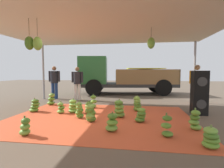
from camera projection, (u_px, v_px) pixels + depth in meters
name	position (u px, v px, depth m)	size (l,w,h in m)	color
ground_plane	(113.00, 102.00, 8.33)	(40.00, 40.00, 0.00)	brown
tarp_orange	(100.00, 118.00, 5.37)	(5.70, 4.15, 0.01)	#D1512D
tent_canopy	(98.00, 25.00, 5.07)	(8.00, 7.00, 2.94)	#9EA0A5
banana_bunch_0	(91.00, 114.00, 4.95)	(0.37, 0.37, 0.54)	#477523
banana_bunch_1	(93.00, 102.00, 6.84)	(0.41, 0.40, 0.56)	#75A83D
banana_bunch_2	(89.00, 108.00, 5.94)	(0.33, 0.34, 0.45)	#60932D
banana_bunch_3	(79.00, 111.00, 5.31)	(0.35, 0.33, 0.56)	#518428
banana_bunch_4	(51.00, 100.00, 7.46)	(0.45, 0.43, 0.54)	#60932D
banana_bunch_5	(211.00, 138.00, 3.22)	(0.42, 0.42, 0.45)	#60932D
banana_bunch_6	(137.00, 104.00, 6.29)	(0.40, 0.41, 0.58)	#518428
banana_bunch_7	(195.00, 121.00, 4.24)	(0.39, 0.37, 0.55)	#6B9E38
banana_bunch_8	(35.00, 106.00, 6.20)	(0.47, 0.46, 0.50)	#60932D
banana_bunch_9	(167.00, 127.00, 3.80)	(0.35, 0.35, 0.54)	#518428
banana_bunch_10	(141.00, 115.00, 4.91)	(0.37, 0.37, 0.46)	#477523
banana_bunch_11	(119.00, 109.00, 5.41)	(0.46, 0.48, 0.59)	#6B9E38
banana_bunch_12	(112.00, 123.00, 4.16)	(0.42, 0.42, 0.48)	#75A83D
banana_bunch_13	(25.00, 127.00, 3.86)	(0.31, 0.30, 0.46)	#6B9E38
banana_bunch_14	(73.00, 107.00, 6.06)	(0.46, 0.46, 0.51)	#6B9E38
banana_bunch_15	(61.00, 108.00, 5.94)	(0.35, 0.35, 0.44)	#75A83D
cargo_truck_main	(122.00, 76.00, 11.25)	(6.41, 3.06, 2.40)	#2D2D2D
worker_0	(77.00, 81.00, 8.82)	(0.63, 0.38, 1.71)	silver
worker_1	(54.00, 80.00, 9.16)	(0.64, 0.39, 1.75)	navy
worker_2	(197.00, 81.00, 7.53)	(0.65, 0.39, 1.76)	maroon
speaker_stack	(199.00, 93.00, 5.81)	(0.49, 0.49, 1.49)	black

